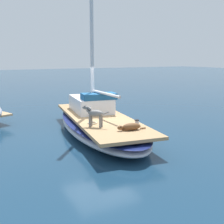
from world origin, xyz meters
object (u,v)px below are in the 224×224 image
Objects in this scene: sailboat_main at (99,125)px; coiled_rope at (92,123)px; dog_grey at (94,114)px; dog_brown at (130,127)px; deck_winch at (137,123)px.

sailboat_main is 1.19m from coiled_rope.
dog_grey is 0.60m from coiled_rope.
coiled_rope is (0.13, 0.43, -0.40)m from dog_grey.
deck_winch is at bearing 37.26° from dog_brown.
deck_winch reaches higher than sailboat_main.
dog_brown is at bearing -64.32° from coiled_rope.
sailboat_main is 7.93× the size of dog_brown.
coiled_rope is (-1.14, 1.01, -0.08)m from deck_winch.
deck_winch is (1.27, -0.58, -0.32)m from dog_grey.
deck_winch is 0.65× the size of coiled_rope.
sailboat_main is 2.00m from deck_winch.
coiled_rope is at bearing 73.81° from dog_grey.
dog_grey is at bearing -106.19° from coiled_rope.
coiled_rope is (-0.66, 1.38, -0.08)m from dog_brown.
dog_grey is at bearing -122.10° from sailboat_main.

